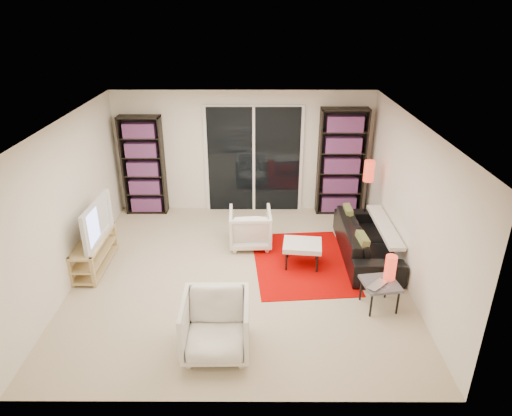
# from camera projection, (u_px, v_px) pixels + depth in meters

# --- Properties ---
(floor) EXTENTS (5.00, 5.00, 0.00)m
(floor) POSITION_uv_depth(u_px,v_px,m) (240.00, 274.00, 7.14)
(floor) COLOR beige
(floor) RESTS_ON ground
(wall_back) EXTENTS (5.00, 0.02, 2.40)m
(wall_back) POSITION_uv_depth(u_px,v_px,m) (244.00, 152.00, 8.92)
(wall_back) COLOR white
(wall_back) RESTS_ON ground
(wall_front) EXTENTS (5.00, 0.02, 2.40)m
(wall_front) POSITION_uv_depth(u_px,v_px,m) (229.00, 310.00, 4.37)
(wall_front) COLOR white
(wall_front) RESTS_ON ground
(wall_left) EXTENTS (0.02, 5.00, 2.40)m
(wall_left) POSITION_uv_depth(u_px,v_px,m) (68.00, 204.00, 6.65)
(wall_left) COLOR white
(wall_left) RESTS_ON ground
(wall_right) EXTENTS (0.02, 5.00, 2.40)m
(wall_right) POSITION_uv_depth(u_px,v_px,m) (410.00, 204.00, 6.64)
(wall_right) COLOR white
(wall_right) RESTS_ON ground
(ceiling) EXTENTS (5.00, 5.00, 0.02)m
(ceiling) POSITION_uv_depth(u_px,v_px,m) (237.00, 123.00, 6.15)
(ceiling) COLOR white
(ceiling) RESTS_ON wall_back
(sliding_door) EXTENTS (1.92, 0.08, 2.16)m
(sliding_door) POSITION_uv_depth(u_px,v_px,m) (254.00, 160.00, 8.95)
(sliding_door) COLOR white
(sliding_door) RESTS_ON ground
(bookshelf_left) EXTENTS (0.80, 0.30, 1.95)m
(bookshelf_left) POSITION_uv_depth(u_px,v_px,m) (143.00, 166.00, 8.87)
(bookshelf_left) COLOR black
(bookshelf_left) RESTS_ON ground
(bookshelf_right) EXTENTS (0.90, 0.30, 2.10)m
(bookshelf_right) POSITION_uv_depth(u_px,v_px,m) (341.00, 162.00, 8.83)
(bookshelf_right) COLOR black
(bookshelf_right) RESTS_ON ground
(tv_stand) EXTENTS (0.39, 1.22, 0.50)m
(tv_stand) POSITION_uv_depth(u_px,v_px,m) (94.00, 252.00, 7.23)
(tv_stand) COLOR tan
(tv_stand) RESTS_ON floor
(tv) EXTENTS (0.20, 1.11, 0.63)m
(tv) POSITION_uv_depth(u_px,v_px,m) (90.00, 221.00, 7.00)
(tv) COLOR black
(tv) RESTS_ON tv_stand
(rug) EXTENTS (1.68, 2.17, 0.01)m
(rug) POSITION_uv_depth(u_px,v_px,m) (302.00, 262.00, 7.45)
(rug) COLOR #B50200
(rug) RESTS_ON floor
(sofa) EXTENTS (0.81, 2.02, 0.59)m
(sofa) POSITION_uv_depth(u_px,v_px,m) (366.00, 240.00, 7.53)
(sofa) COLOR black
(sofa) RESTS_ON floor
(armchair_back) EXTENTS (0.74, 0.76, 0.66)m
(armchair_back) POSITION_uv_depth(u_px,v_px,m) (250.00, 228.00, 7.87)
(armchair_back) COLOR silver
(armchair_back) RESTS_ON floor
(armchair_front) EXTENTS (0.81, 0.83, 0.74)m
(armchair_front) POSITION_uv_depth(u_px,v_px,m) (216.00, 326.00, 5.43)
(armchair_front) COLOR silver
(armchair_front) RESTS_ON floor
(ottoman) EXTENTS (0.65, 0.56, 0.40)m
(ottoman) POSITION_uv_depth(u_px,v_px,m) (302.00, 246.00, 7.25)
(ottoman) COLOR silver
(ottoman) RESTS_ON floor
(side_table) EXTENTS (0.54, 0.54, 0.40)m
(side_table) POSITION_uv_depth(u_px,v_px,m) (380.00, 285.00, 6.24)
(side_table) COLOR #4F4E54
(side_table) RESTS_ON floor
(laptop) EXTENTS (0.39, 0.39, 0.03)m
(laptop) POSITION_uv_depth(u_px,v_px,m) (380.00, 287.00, 6.10)
(laptop) COLOR silver
(laptop) RESTS_ON side_table
(table_lamp) EXTENTS (0.16, 0.16, 0.35)m
(table_lamp) POSITION_uv_depth(u_px,v_px,m) (390.00, 267.00, 6.24)
(table_lamp) COLOR red
(table_lamp) RESTS_ON side_table
(floor_lamp) EXTENTS (0.21, 0.21, 1.38)m
(floor_lamp) POSITION_uv_depth(u_px,v_px,m) (368.00, 179.00, 8.02)
(floor_lamp) COLOR black
(floor_lamp) RESTS_ON floor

